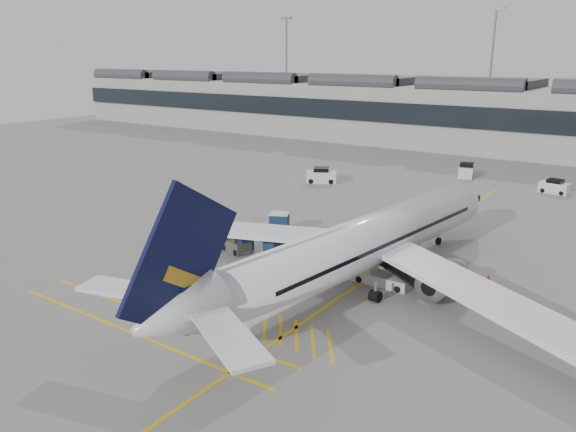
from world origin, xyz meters
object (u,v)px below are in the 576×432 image
Objects in this scene: ramp_agent_b at (316,246)px; ramp_agent_a at (331,248)px; airliner_main at (362,245)px; baggage_cart_a at (378,237)px; belt_loader at (382,276)px; pushback_tug at (237,245)px.

ramp_agent_a is at bearing 174.64° from ramp_agent_b.
baggage_cart_a is (-2.60, 8.21, -2.13)m from airliner_main.
airliner_main is 8.87m from baggage_cart_a.
airliner_main is 7.07m from ramp_agent_b.
belt_loader is 2.80× the size of ramp_agent_b.
baggage_cart_a is 12.44m from pushback_tug.
ramp_agent_b is at bearing 137.16° from ramp_agent_a.
ramp_agent_b is at bearing 158.87° from airliner_main.
ramp_agent_b reaches higher than pushback_tug.
belt_loader is 1.83× the size of pushback_tug.
belt_loader reaches higher than baggage_cart_a.
baggage_cart_a is at bearing 17.92° from ramp_agent_a.
airliner_main is 21.43× the size of ramp_agent_b.
ramp_agent_b reaches higher than baggage_cart_a.
airliner_main is 21.54× the size of baggage_cart_a.
belt_loader is at bearing 19.88° from pushback_tug.
pushback_tug is (-9.64, -7.85, -0.37)m from baggage_cart_a.
ramp_agent_a is 1.45m from ramp_agent_b.
pushback_tug is (-12.24, 0.36, -2.49)m from airliner_main.
ramp_agent_b is 0.65× the size of pushback_tug.
belt_loader reaches higher than ramp_agent_b.
ramp_agent_a is (-1.88, -4.83, -0.02)m from baggage_cart_a.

